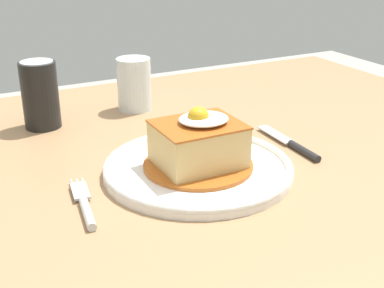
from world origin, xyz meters
name	(u,v)px	position (x,y,z in m)	size (l,w,h in m)	color
dining_table	(209,201)	(0.00, 0.00, 0.62)	(1.18, 0.88, 0.73)	#A87F56
main_plate	(198,167)	(-0.07, -0.09, 0.74)	(0.29, 0.29, 0.02)	white
sandwich_meal	(199,145)	(-0.07, -0.09, 0.78)	(0.17, 0.17, 0.10)	#B75B1E
fork	(85,206)	(-0.26, -0.12, 0.74)	(0.04, 0.14, 0.01)	silver
knife	(295,146)	(0.12, -0.09, 0.74)	(0.02, 0.17, 0.01)	#262628
soda_can	(40,95)	(-0.23, 0.22, 0.79)	(0.07, 0.07, 0.12)	black
drinking_glass	(134,88)	(-0.04, 0.23, 0.78)	(0.07, 0.07, 0.10)	silver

